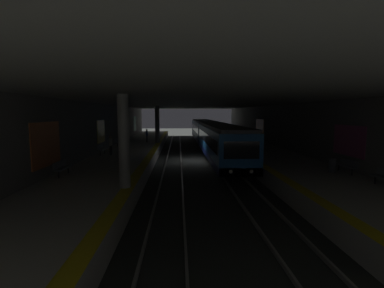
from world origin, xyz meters
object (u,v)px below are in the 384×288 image
Objects in this scene: pillar_far at (157,124)px; bench_right_near at (62,167)px; metro_train at (210,135)px; bench_right_mid at (101,149)px; pillar_near at (124,141)px; trash_bin at (332,165)px; bench_left_mid at (347,165)px; bench_right_far at (118,141)px; person_waiting_near at (111,145)px; bench_left_far at (255,137)px; person_walking_mid at (147,135)px; backpack_on_floor at (257,148)px; person_standing_far at (120,139)px.

pillar_far is 2.68× the size of bench_right_near.
metro_train is 20.59× the size of bench_right_mid.
pillar_near is at bearing 180.00° from pillar_far.
bench_left_mid is at bearing -112.31° from trash_bin.
pillar_far reaches higher than bench_right_far.
bench_left_mid is 18.10m from person_waiting_near.
pillar_near is 26.48m from bench_left_far.
bench_left_far is at bearing -40.08° from bench_right_near.
pillar_near reaches higher than person_walking_mid.
pillar_far reaches higher than bench_left_far.
person_walking_mid is at bearing -8.38° from bench_right_near.
trash_bin is (-7.82, -15.44, -0.49)m from person_waiting_near.
metro_train is at bearing -30.70° from bench_right_near.
bench_left_far is at bearing -14.29° from backpack_on_floor.
person_walking_mid reaches higher than bench_right_far.
pillar_far is 2.68× the size of bench_left_far.
bench_left_far is at bearing -84.62° from person_walking_mid.
person_standing_far is at bearing -138.25° from bench_right_far.
bench_left_far is 4.25× the size of backpack_on_floor.
bench_right_near is (2.78, 4.18, -1.75)m from pillar_near.
bench_left_far is 14.35m from person_walking_mid.
bench_left_mid is 1.01× the size of person_waiting_near.
bench_right_far is at bearing 7.35° from person_waiting_near.
bench_left_mid is 17.07m from bench_right_near.
trash_bin is at bearing -171.20° from backpack_on_floor.
person_standing_far is at bearing 48.70° from bench_left_mid.
pillar_near reaches higher than backpack_on_floor.
bench_right_far is (6.67, 0.00, 0.00)m from bench_right_mid.
pillar_far is 12.95m from backpack_on_floor.
pillar_far is at bearing -46.38° from person_standing_far.
person_waiting_near is 17.31m from trash_bin.
bench_left_far and bench_right_mid have the same top height.
metro_train is 20.59× the size of bench_right_far.
person_waiting_near is 1.98× the size of trash_bin.
person_waiting_near is at bearing 162.10° from pillar_far.
person_walking_mid is (0.75, 1.39, -1.37)m from pillar_far.
person_waiting_near is at bearing -107.77° from bench_right_mid.
pillar_near is 13.27m from bench_left_mid.
person_waiting_near is at bearing 127.18° from bench_left_far.
person_standing_far is (-3.51, 10.36, -0.15)m from metro_train.
trash_bin is (-14.37, -15.96, -0.40)m from person_standing_far.
metro_train is (-0.12, -6.55, -1.30)m from pillar_far.
pillar_near is 1.00× the size of pillar_far.
person_standing_far is at bearing 12.40° from pillar_near.
metro_train reaches higher than bench_left_far.
bench_right_far is at bearing 107.28° from bench_left_far.
bench_left_mid is 20.39m from bench_left_far.
pillar_far is 2.68× the size of bench_left_mid.
pillar_far is (20.98, 0.00, 0.00)m from pillar_near.
pillar_near is 0.13× the size of metro_train.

